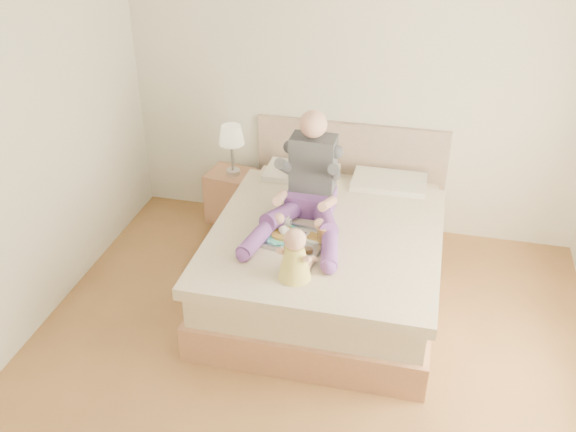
% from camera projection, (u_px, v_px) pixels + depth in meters
% --- Properties ---
extents(room, '(4.02, 4.22, 2.71)m').
position_uv_depth(room, '(316.00, 180.00, 3.57)').
color(room, brown).
rests_on(room, ground).
extents(bed, '(1.70, 2.18, 1.00)m').
position_uv_depth(bed, '(329.00, 251.00, 5.09)').
color(bed, '#A26D4C').
rests_on(bed, ground).
extents(nightstand, '(0.45, 0.41, 0.49)m').
position_uv_depth(nightstand, '(231.00, 196.00, 6.01)').
color(nightstand, '#A26D4C').
rests_on(nightstand, ground).
extents(lamp, '(0.23, 0.23, 0.47)m').
position_uv_depth(lamp, '(231.00, 138.00, 5.68)').
color(lamp, '#B1B4B8').
rests_on(lamp, nightstand).
extents(adult, '(0.72, 1.02, 0.85)m').
position_uv_depth(adult, '(308.00, 190.00, 4.83)').
color(adult, '#623586').
rests_on(adult, bed).
extents(tray, '(0.53, 0.45, 0.13)m').
position_uv_depth(tray, '(295.00, 237.00, 4.66)').
color(tray, '#B1B4B8').
rests_on(tray, bed).
extents(baby, '(0.25, 0.34, 0.37)m').
position_uv_depth(baby, '(295.00, 258.00, 4.23)').
color(baby, gold).
rests_on(baby, bed).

